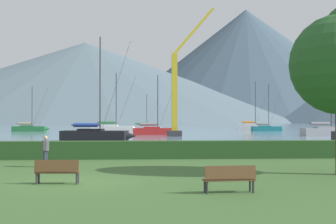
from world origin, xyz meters
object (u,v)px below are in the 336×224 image
at_px(sailboat_slip_8, 145,128).
at_px(sailboat_slip_10, 253,127).
at_px(sailboat_slip_6, 155,131).
at_px(sailboat_slip_1, 96,135).
at_px(sailboat_slip_12, 267,128).
at_px(park_bench_near_path, 57,170).
at_px(park_bench_under_tree, 230,178).
at_px(sailboat_slip_0, 328,131).
at_px(sailboat_slip_5, 30,128).
at_px(person_standing_walker, 45,149).
at_px(dock_crane, 176,98).
at_px(sailboat_slip_2, 113,129).

xyz_separation_m(sailboat_slip_8, sailboat_slip_10, (24.51, 2.57, 0.12)).
bearing_deg(sailboat_slip_6, sailboat_slip_10, 51.58).
relative_size(sailboat_slip_1, sailboat_slip_6, 1.27).
height_order(sailboat_slip_12, park_bench_near_path, sailboat_slip_12).
height_order(sailboat_slip_8, park_bench_under_tree, sailboat_slip_8).
height_order(sailboat_slip_0, park_bench_near_path, sailboat_slip_0).
bearing_deg(park_bench_under_tree, park_bench_near_path, 151.99).
relative_size(sailboat_slip_5, sailboat_slip_12, 0.94).
bearing_deg(person_standing_walker, sailboat_slip_12, 78.72).
bearing_deg(dock_crane, sailboat_slip_8, 96.72).
bearing_deg(park_bench_near_path, sailboat_slip_10, 73.65).
bearing_deg(dock_crane, sailboat_slip_2, 121.14).
height_order(sailboat_slip_0, park_bench_under_tree, sailboat_slip_0).
bearing_deg(sailboat_slip_6, sailboat_slip_2, 123.21).
distance_m(sailboat_slip_6, sailboat_slip_12, 30.84).
relative_size(sailboat_slip_2, sailboat_slip_10, 0.98).
bearing_deg(sailboat_slip_2, sailboat_slip_10, 38.45).
bearing_deg(sailboat_slip_5, person_standing_walker, -76.67).
height_order(sailboat_slip_1, sailboat_slip_5, sailboat_slip_1).
bearing_deg(sailboat_slip_10, sailboat_slip_1, -111.40).
xyz_separation_m(sailboat_slip_10, park_bench_under_tree, (-22.56, -88.37, -0.14)).
height_order(sailboat_slip_2, sailboat_slip_12, sailboat_slip_2).
distance_m(sailboat_slip_5, dock_crane, 37.92).
distance_m(sailboat_slip_12, person_standing_walker, 74.85).
relative_size(sailboat_slip_0, sailboat_slip_10, 0.83).
xyz_separation_m(sailboat_slip_1, sailboat_slip_12, (30.69, 39.86, -0.15)).
bearing_deg(person_standing_walker, dock_crane, 89.16).
bearing_deg(sailboat_slip_0, sailboat_slip_8, 125.16).
height_order(sailboat_slip_0, sailboat_slip_2, sailboat_slip_2).
bearing_deg(dock_crane, park_bench_under_tree, -92.45).
distance_m(sailboat_slip_1, park_bench_under_tree, 38.33).
height_order(sailboat_slip_1, sailboat_slip_12, sailboat_slip_1).
bearing_deg(sailboat_slip_12, sailboat_slip_8, 160.59).
bearing_deg(sailboat_slip_10, sailboat_slip_8, -164.36).
relative_size(sailboat_slip_10, sailboat_slip_12, 1.15).
distance_m(sailboat_slip_0, sailboat_slip_10, 37.64).
bearing_deg(sailboat_slip_2, dock_crane, -55.26).
bearing_deg(sailboat_slip_8, park_bench_under_tree, -94.57).
bearing_deg(sailboat_slip_12, park_bench_near_path, -111.53).
height_order(sailboat_slip_8, sailboat_slip_10, sailboat_slip_10).
xyz_separation_m(sailboat_slip_10, park_bench_near_path, (-28.85, -85.77, -0.14)).
relative_size(sailboat_slip_6, person_standing_walker, 5.64).
relative_size(sailboat_slip_1, dock_crane, 0.64).
bearing_deg(sailboat_slip_1, sailboat_slip_12, 61.99).
height_order(sailboat_slip_10, sailboat_slip_12, sailboat_slip_10).
xyz_separation_m(sailboat_slip_6, dock_crane, (2.89, -6.36, 4.90)).
bearing_deg(sailboat_slip_0, sailboat_slip_2, 151.09).
xyz_separation_m(sailboat_slip_8, park_bench_under_tree, (1.95, -85.80, -0.02)).
bearing_deg(sailboat_slip_8, sailboat_slip_2, -113.31).
distance_m(sailboat_slip_6, park_bench_under_tree, 57.16).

